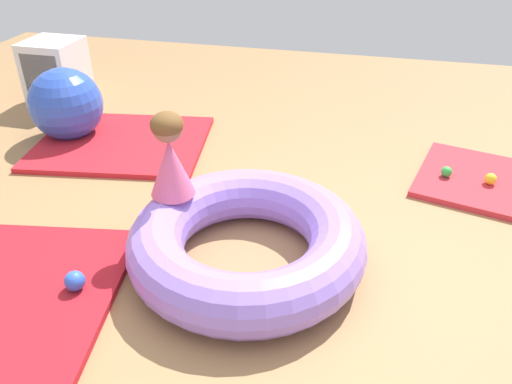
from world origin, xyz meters
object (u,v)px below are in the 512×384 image
(play_ball_blue, at_px, (75,281))
(play_ball_yellow, at_px, (491,179))
(inflatable_cushion, at_px, (247,242))
(exercise_ball_large, at_px, (66,104))
(play_ball_green, at_px, (447,172))
(child_in_pink, at_px, (170,156))
(storage_cube, at_px, (55,73))

(play_ball_blue, bearing_deg, play_ball_yellow, 36.47)
(inflatable_cushion, height_order, exercise_ball_large, exercise_ball_large)
(inflatable_cushion, xyz_separation_m, play_ball_yellow, (1.34, 1.11, -0.07))
(play_ball_blue, xyz_separation_m, exercise_ball_large, (-0.99, 1.59, 0.19))
(play_ball_yellow, bearing_deg, play_ball_green, 172.78)
(play_ball_green, distance_m, exercise_ball_large, 2.81)
(inflatable_cushion, relative_size, play_ball_green, 17.07)
(play_ball_yellow, bearing_deg, child_in_pink, -151.34)
(child_in_pink, bearing_deg, exercise_ball_large, -39.96)
(exercise_ball_large, bearing_deg, play_ball_yellow, -1.01)
(play_ball_blue, height_order, exercise_ball_large, exercise_ball_large)
(play_ball_yellow, distance_m, play_ball_blue, 2.59)
(play_ball_yellow, height_order, play_ball_blue, play_ball_blue)
(play_ball_blue, bearing_deg, inflatable_cushion, 29.95)
(play_ball_blue, relative_size, storage_cube, 0.18)
(child_in_pink, xyz_separation_m, exercise_ball_large, (-1.29, 1.03, -0.24))
(inflatable_cushion, xyz_separation_m, storage_cube, (-2.22, 1.78, 0.13))
(child_in_pink, height_order, play_ball_green, child_in_pink)
(child_in_pink, height_order, storage_cube, child_in_pink)
(play_ball_green, bearing_deg, play_ball_blue, -139.04)
(play_ball_yellow, height_order, storage_cube, storage_cube)
(play_ball_green, xyz_separation_m, play_ball_blue, (-1.81, -1.57, 0.01))
(play_ball_blue, height_order, storage_cube, storage_cube)
(child_in_pink, xyz_separation_m, play_ball_yellow, (1.78, 0.98, -0.44))
(child_in_pink, xyz_separation_m, play_ball_blue, (-0.30, -0.56, -0.43))
(play_ball_blue, xyz_separation_m, storage_cube, (-1.48, 2.21, 0.19))
(play_ball_green, bearing_deg, play_ball_yellow, -7.22)
(child_in_pink, relative_size, storage_cube, 0.83)
(child_in_pink, bearing_deg, play_ball_yellow, -152.68)
(play_ball_blue, relative_size, exercise_ball_large, 0.18)
(storage_cube, bearing_deg, play_ball_yellow, -10.67)
(play_ball_yellow, bearing_deg, exercise_ball_large, 178.99)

